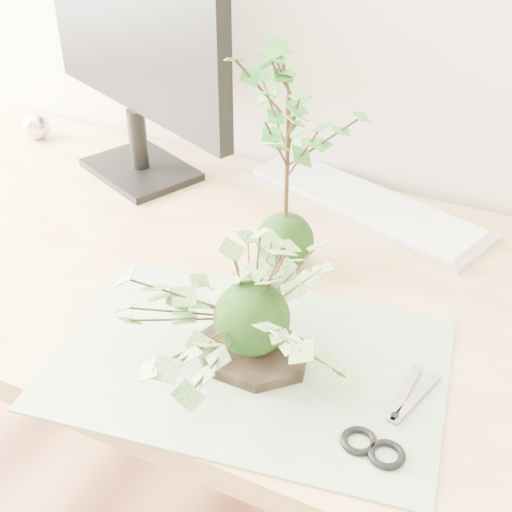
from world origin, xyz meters
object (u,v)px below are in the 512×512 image
object	(u,v)px
desk	(256,319)
keyboard	(362,202)
ivy_kokedama	(252,289)
maple_kokedama	(289,107)
monitor	(130,33)

from	to	relation	value
desk	keyboard	distance (m)	0.30
ivy_kokedama	maple_kokedama	distance (m)	0.27
maple_kokedama	keyboard	distance (m)	0.34
keyboard	ivy_kokedama	bearing A→B (deg)	-71.71
desk	ivy_kokedama	xyz separation A→B (m)	(0.08, -0.17, 0.20)
desk	ivy_kokedama	size ratio (longest dim) A/B	5.84
desk	monitor	xyz separation A→B (m)	(-0.35, 0.21, 0.35)
ivy_kokedama	maple_kokedama	xyz separation A→B (m)	(-0.05, 0.22, 0.15)
monitor	desk	bearing A→B (deg)	-7.90
maple_kokedama	desk	bearing A→B (deg)	-125.10
keyboard	monitor	world-z (taller)	monitor
maple_kokedama	monitor	bearing A→B (deg)	155.41
desk	monitor	world-z (taller)	monitor
maple_kokedama	monitor	world-z (taller)	monitor
desk	monitor	bearing A→B (deg)	148.36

